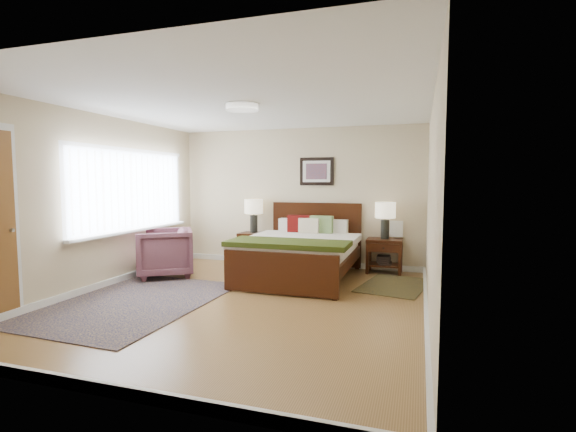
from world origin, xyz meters
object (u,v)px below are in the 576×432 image
Objects in this scene: nightstand_right at (384,252)px; lamp_right at (385,213)px; lamp_left at (254,210)px; bed at (301,246)px; rug_persian at (132,302)px; nightstand_left at (254,239)px; armchair at (165,253)px.

lamp_right reaches higher than nightstand_right.
lamp_left is 2.37m from lamp_right.
rug_persian is (-1.70, -1.93, -0.52)m from bed.
bed is 1.48m from lamp_left.
nightstand_left is 0.69× the size of armchair.
armchair is at bearing 109.61° from rug_persian.
lamp_left is 0.23× the size of rug_persian.
lamp_left is at bearing 179.67° from nightstand_right.
nightstand_left is 0.55m from lamp_left.
nightstand_left is 2.37m from nightstand_right.
bed is 3.47× the size of lamp_right.
lamp_right is at bearing 0.00° from lamp_left.
bed is 0.80× the size of rug_persian.
nightstand_right is 0.96× the size of lamp_left.
bed reaches higher than nightstand_left.
lamp_left is at bearing 109.67° from armchair.
armchair is (-1.01, -1.34, -0.63)m from lamp_left.
nightstand_right is 0.96× the size of lamp_right.
armchair is (-3.38, -1.33, 0.03)m from nightstand_right.
bed is 3.47× the size of lamp_left.
nightstand_right is 0.22× the size of rug_persian.
nightstand_right is (2.37, 0.01, -0.12)m from nightstand_left.
armchair is at bearing -158.36° from lamp_right.
bed reaches higher than nightstand_right.
lamp_right is 0.71× the size of armchair.
lamp_left is (-1.14, 0.81, 0.50)m from bed.
bed is at bearing 50.39° from rug_persian.
nightstand_left is at bearing 145.19° from bed.
bed is 2.22m from armchair.
rug_persian is at bearing -101.60° from lamp_left.
bed is at bearing 70.57° from armchair.
lamp_right is 4.14m from rug_persian.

